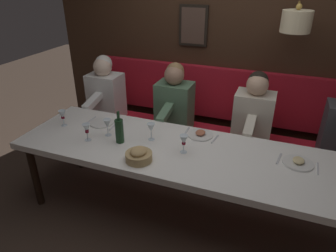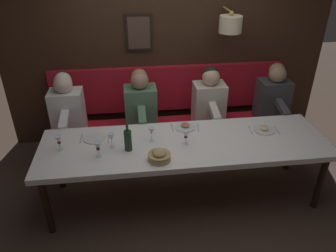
% 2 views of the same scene
% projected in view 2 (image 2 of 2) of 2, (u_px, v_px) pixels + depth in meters
% --- Properties ---
extents(ground_plane, '(12.00, 12.00, 0.00)m').
position_uv_depth(ground_plane, '(183.00, 196.00, 3.77)').
color(ground_plane, '#423328').
extents(dining_table, '(0.90, 3.03, 0.74)m').
position_uv_depth(dining_table, '(185.00, 147.00, 3.44)').
color(dining_table, white).
rests_on(dining_table, ground_plane).
extents(banquette_bench, '(0.52, 3.23, 0.45)m').
position_uv_depth(banquette_bench, '(173.00, 139.00, 4.43)').
color(banquette_bench, red).
rests_on(banquette_bench, ground_plane).
extents(back_wall_panel, '(0.59, 4.43, 2.90)m').
position_uv_depth(back_wall_panel, '(168.00, 45.00, 4.36)').
color(back_wall_panel, '#382316').
rests_on(back_wall_panel, ground_plane).
extents(diner_nearest, '(0.60, 0.40, 0.79)m').
position_uv_depth(diner_nearest, '(273.00, 95.00, 4.28)').
color(diner_nearest, '#3D3D42').
rests_on(diner_nearest, banquette_bench).
extents(diner_near, '(0.60, 0.40, 0.79)m').
position_uv_depth(diner_near, '(209.00, 98.00, 4.18)').
color(diner_near, beige).
rests_on(diner_near, banquette_bench).
extents(diner_middle, '(0.60, 0.40, 0.79)m').
position_uv_depth(diner_middle, '(141.00, 102.00, 4.08)').
color(diner_middle, '#567A5B').
rests_on(diner_middle, banquette_bench).
extents(diner_far, '(0.60, 0.40, 0.79)m').
position_uv_depth(diner_far, '(67.00, 106.00, 3.99)').
color(diner_far, white).
rests_on(diner_far, banquette_bench).
extents(place_setting_0, '(0.24, 0.32, 0.05)m').
position_uv_depth(place_setting_0, '(264.00, 129.00, 3.61)').
color(place_setting_0, silver).
rests_on(place_setting_0, dining_table).
extents(place_setting_1, '(0.24, 0.31, 0.01)m').
position_uv_depth(place_setting_1, '(95.00, 138.00, 3.46)').
color(place_setting_1, silver).
rests_on(place_setting_1, dining_table).
extents(place_setting_2, '(0.24, 0.32, 0.05)m').
position_uv_depth(place_setting_2, '(185.00, 126.00, 3.67)').
color(place_setting_2, silver).
rests_on(place_setting_2, dining_table).
extents(wine_glass_0, '(0.07, 0.07, 0.16)m').
position_uv_depth(wine_glass_0, '(186.00, 134.00, 3.32)').
color(wine_glass_0, silver).
rests_on(wine_glass_0, dining_table).
extents(wine_glass_1, '(0.07, 0.07, 0.16)m').
position_uv_depth(wine_glass_1, '(111.00, 138.00, 3.27)').
color(wine_glass_1, silver).
rests_on(wine_glass_1, dining_table).
extents(wine_glass_2, '(0.07, 0.07, 0.16)m').
position_uv_depth(wine_glass_2, '(151.00, 131.00, 3.37)').
color(wine_glass_2, silver).
rests_on(wine_glass_2, dining_table).
extents(wine_glass_3, '(0.07, 0.07, 0.16)m').
position_uv_depth(wine_glass_3, '(98.00, 147.00, 3.13)').
color(wine_glass_3, silver).
rests_on(wine_glass_3, dining_table).
extents(wine_glass_4, '(0.07, 0.07, 0.16)m').
position_uv_depth(wine_glass_4, '(59.00, 140.00, 3.22)').
color(wine_glass_4, silver).
rests_on(wine_glass_4, dining_table).
extents(wine_bottle, '(0.08, 0.08, 0.30)m').
position_uv_depth(wine_bottle, '(128.00, 140.00, 3.22)').
color(wine_bottle, '#19381E').
rests_on(wine_bottle, dining_table).
extents(bread_bowl, '(0.22, 0.22, 0.12)m').
position_uv_depth(bread_bowl, '(159.00, 156.00, 3.11)').
color(bread_bowl, tan).
rests_on(bread_bowl, dining_table).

